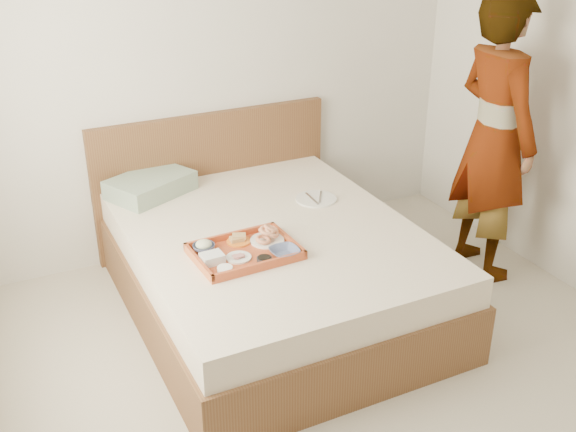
{
  "coord_description": "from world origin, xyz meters",
  "views": [
    {
      "loc": [
        -1.53,
        -2.2,
        2.32
      ],
      "look_at": [
        -0.01,
        0.9,
        0.65
      ],
      "focal_mm": 43.06,
      "sensor_mm": 36.0,
      "label": 1
    }
  ],
  "objects_px": {
    "tray": "(245,251)",
    "dinner_plate": "(316,199)",
    "person": "(494,137)",
    "bed": "(273,270)"
  },
  "relations": [
    {
      "from": "tray",
      "to": "person",
      "type": "height_order",
      "value": "person"
    },
    {
      "from": "bed",
      "to": "dinner_plate",
      "type": "relative_size",
      "value": 7.8
    },
    {
      "from": "dinner_plate",
      "to": "tray",
      "type": "bearing_deg",
      "value": -145.88
    },
    {
      "from": "bed",
      "to": "tray",
      "type": "relative_size",
      "value": 3.68
    },
    {
      "from": "bed",
      "to": "dinner_plate",
      "type": "bearing_deg",
      "value": 31.11
    },
    {
      "from": "dinner_plate",
      "to": "person",
      "type": "distance_m",
      "value": 1.16
    },
    {
      "from": "tray",
      "to": "dinner_plate",
      "type": "xyz_separation_m",
      "value": [
        0.68,
        0.46,
        -0.02
      ]
    },
    {
      "from": "person",
      "to": "dinner_plate",
      "type": "bearing_deg",
      "value": 72.18
    },
    {
      "from": "dinner_plate",
      "to": "person",
      "type": "height_order",
      "value": "person"
    },
    {
      "from": "tray",
      "to": "dinner_plate",
      "type": "relative_size",
      "value": 2.12
    }
  ]
}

